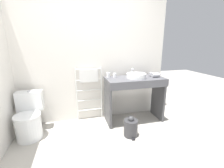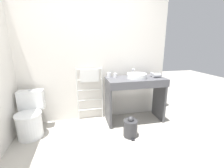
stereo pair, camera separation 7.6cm
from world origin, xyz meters
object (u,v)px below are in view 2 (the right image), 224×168
object	(u,v)px
hair_dryer	(156,75)
toilet	(30,118)
cup_near_wall	(109,75)
cup_near_edge	(115,75)
towel_radiator	(90,82)
trash_bin	(130,128)
sink_basin	(137,76)

from	to	relation	value
hair_dryer	toilet	bearing A→B (deg)	-179.09
cup_near_wall	cup_near_edge	size ratio (longest dim) A/B	1.06
hair_dryer	towel_radiator	bearing A→B (deg)	166.44
toilet	cup_near_edge	world-z (taller)	cup_near_edge
cup_near_wall	trash_bin	world-z (taller)	cup_near_wall
cup_near_wall	trash_bin	bearing A→B (deg)	-71.63
trash_bin	sink_basin	bearing A→B (deg)	60.34
cup_near_wall	cup_near_edge	bearing A→B (deg)	-30.91
toilet	trash_bin	size ratio (longest dim) A/B	2.06
sink_basin	cup_near_edge	bearing A→B (deg)	160.48
sink_basin	cup_near_wall	distance (m)	0.51
toilet	hair_dryer	world-z (taller)	hair_dryer
cup_near_edge	hair_dryer	xyz separation A→B (m)	(0.75, -0.14, 0.00)
cup_near_edge	trash_bin	size ratio (longest dim) A/B	0.24
sink_basin	cup_near_edge	distance (m)	0.39
cup_near_edge	hair_dryer	distance (m)	0.76
towel_radiator	cup_near_edge	world-z (taller)	towel_radiator
toilet	hair_dryer	distance (m)	2.30
towel_radiator	trash_bin	size ratio (longest dim) A/B	3.01
hair_dryer	trash_bin	world-z (taller)	hair_dryer
sink_basin	trash_bin	bearing A→B (deg)	-119.66
towel_radiator	hair_dryer	world-z (taller)	towel_radiator
cup_near_edge	trash_bin	distance (m)	0.96
sink_basin	cup_near_wall	bearing A→B (deg)	157.75
sink_basin	cup_near_wall	size ratio (longest dim) A/B	4.04
cup_near_edge	trash_bin	bearing A→B (deg)	-79.40
cup_near_edge	sink_basin	bearing A→B (deg)	-19.52
towel_radiator	sink_basin	size ratio (longest dim) A/B	2.96
cup_near_wall	hair_dryer	bearing A→B (deg)	-13.59
toilet	cup_near_wall	size ratio (longest dim) A/B	8.18
toilet	towel_radiator	distance (m)	1.15
trash_bin	cup_near_edge	bearing A→B (deg)	100.60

